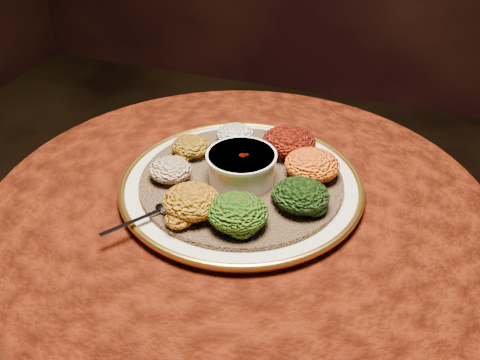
% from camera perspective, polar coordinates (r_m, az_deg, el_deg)
% --- Properties ---
extents(table, '(0.96, 0.96, 0.73)m').
position_cam_1_polar(table, '(1.13, -0.08, -9.65)').
color(table, black).
rests_on(table, ground).
extents(platter, '(0.54, 0.54, 0.02)m').
position_cam_1_polar(platter, '(1.03, 0.15, -0.58)').
color(platter, beige).
rests_on(platter, table).
extents(injera, '(0.48, 0.48, 0.01)m').
position_cam_1_polar(injera, '(1.03, 0.15, -0.09)').
color(injera, '#856142').
rests_on(injera, platter).
extents(stew_bowl, '(0.13, 0.13, 0.06)m').
position_cam_1_polar(stew_bowl, '(1.01, 0.15, 1.63)').
color(stew_bowl, white).
rests_on(stew_bowl, injera).
extents(spoon, '(0.09, 0.12, 0.01)m').
position_cam_1_polar(spoon, '(0.95, -8.50, -3.20)').
color(spoon, silver).
rests_on(spoon, injera).
extents(portion_ayib, '(0.08, 0.08, 0.04)m').
position_cam_1_polar(portion_ayib, '(1.13, -0.53, 4.88)').
color(portion_ayib, white).
rests_on(portion_ayib, injera).
extents(portion_kitfo, '(0.11, 0.10, 0.05)m').
position_cam_1_polar(portion_kitfo, '(1.09, 5.25, 4.11)').
color(portion_kitfo, black).
rests_on(portion_kitfo, injera).
extents(portion_tikil, '(0.11, 0.10, 0.05)m').
position_cam_1_polar(portion_tikil, '(1.03, 7.69, 1.63)').
color(portion_tikil, '#A2620D').
rests_on(portion_tikil, injera).
extents(portion_gomen, '(0.10, 0.10, 0.05)m').
position_cam_1_polar(portion_gomen, '(0.95, 6.53, -1.63)').
color(portion_gomen, black).
rests_on(portion_gomen, injera).
extents(portion_mixveg, '(0.11, 0.10, 0.05)m').
position_cam_1_polar(portion_mixveg, '(0.90, -0.26, -3.48)').
color(portion_mixveg, '#AA3C0B').
rests_on(portion_mixveg, injera).
extents(portion_kik, '(0.10, 0.10, 0.05)m').
position_cam_1_polar(portion_kik, '(0.93, -5.16, -2.31)').
color(portion_kik, '#BF7510').
rests_on(portion_kik, injera).
extents(portion_timatim, '(0.08, 0.08, 0.04)m').
position_cam_1_polar(portion_timatim, '(1.02, -7.44, 1.09)').
color(portion_timatim, '#780707').
rests_on(portion_timatim, injera).
extents(portion_shiro, '(0.08, 0.08, 0.04)m').
position_cam_1_polar(portion_shiro, '(1.09, -5.26, 3.61)').
color(portion_shiro, '#946511').
rests_on(portion_shiro, injera).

